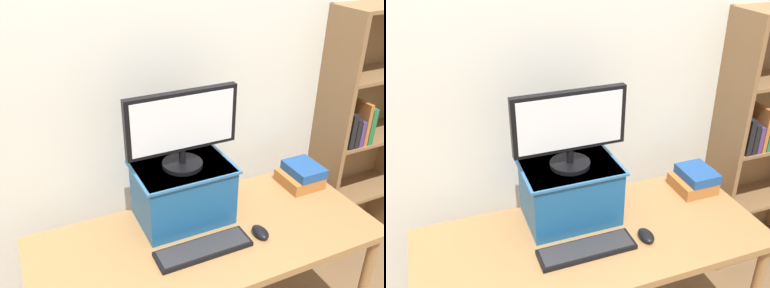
# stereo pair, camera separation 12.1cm
# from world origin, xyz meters

# --- Properties ---
(back_wall) EXTENTS (7.00, 0.08, 2.60)m
(back_wall) POSITION_xyz_m (0.00, 0.51, 1.30)
(back_wall) COLOR silver
(back_wall) RESTS_ON ground_plane
(desk) EXTENTS (1.60, 0.68, 0.71)m
(desk) POSITION_xyz_m (0.00, 0.00, 0.64)
(desk) COLOR #9E7042
(desk) RESTS_ON ground_plane
(bookshelf_unit) EXTENTS (0.64, 0.28, 1.60)m
(bookshelf_unit) POSITION_xyz_m (1.25, 0.36, 0.82)
(bookshelf_unit) COLOR olive
(bookshelf_unit) RESTS_ON ground_plane
(riser_box) EXTENTS (0.45, 0.32, 0.29)m
(riser_box) POSITION_xyz_m (-0.05, 0.17, 0.86)
(riser_box) COLOR #195189
(riser_box) RESTS_ON desk
(computer_monitor) EXTENTS (0.52, 0.19, 0.36)m
(computer_monitor) POSITION_xyz_m (-0.05, 0.17, 1.20)
(computer_monitor) COLOR black
(computer_monitor) RESTS_ON riser_box
(keyboard) EXTENTS (0.43, 0.13, 0.02)m
(keyboard) POSITION_xyz_m (-0.06, -0.08, 0.72)
(keyboard) COLOR black
(keyboard) RESTS_ON desk
(computer_mouse) EXTENTS (0.06, 0.10, 0.04)m
(computer_mouse) POSITION_xyz_m (0.22, -0.10, 0.73)
(computer_mouse) COLOR black
(computer_mouse) RESTS_ON desk
(book_stack) EXTENTS (0.20, 0.20, 0.12)m
(book_stack) POSITION_xyz_m (0.66, 0.18, 0.77)
(book_stack) COLOR #AD662D
(book_stack) RESTS_ON desk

